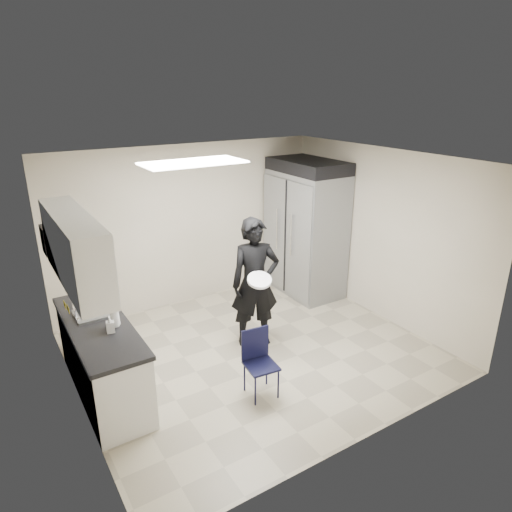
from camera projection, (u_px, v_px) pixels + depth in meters
floor at (254, 352)px, 6.25m from camera, size 4.50×4.50×0.00m
ceiling at (254, 160)px, 5.34m from camera, size 4.50×4.50×0.00m
back_wall at (189, 225)px, 7.38m from camera, size 4.50×0.00×4.50m
left_wall at (68, 306)px, 4.67m from camera, size 0.00×4.00×4.00m
right_wall at (380, 235)px, 6.91m from camera, size 0.00×4.00×4.00m
ceiling_panel at (193, 163)px, 5.37m from camera, size 1.20×0.60×0.02m
lower_counter at (103, 360)px, 5.28m from camera, size 0.60×1.90×0.86m
countertop at (98, 326)px, 5.13m from camera, size 0.64×1.95×0.05m
sink at (94, 318)px, 5.34m from camera, size 0.42×0.40×0.14m
faucet at (75, 310)px, 5.19m from camera, size 0.02×0.02×0.24m
upper_cabinets at (75, 249)px, 4.74m from camera, size 0.35×1.80×0.75m
towel_dispenser at (52, 239)px, 5.69m from camera, size 0.22×0.30×0.35m
notice_sticker_left at (68, 309)px, 4.78m from camera, size 0.00×0.12×0.07m
notice_sticker_right at (65, 305)px, 4.96m from camera, size 0.00×0.12×0.07m
commercial_fridge at (306, 234)px, 7.81m from camera, size 0.80×1.35×2.10m
fridge_compressor at (308, 166)px, 7.40m from camera, size 0.80×1.35×0.20m
folding_chair at (261, 366)px, 5.25m from camera, size 0.38×0.38×0.78m
man_tuxedo at (255, 283)px, 6.18m from camera, size 0.77×0.64×1.82m
bucket_lid at (259, 280)px, 5.90m from camera, size 0.40×0.40×0.04m
soap_bottle_a at (114, 314)px, 5.02m from camera, size 0.13×0.13×0.29m
soap_bottle_b at (110, 324)px, 4.91m from camera, size 0.10×0.10×0.19m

